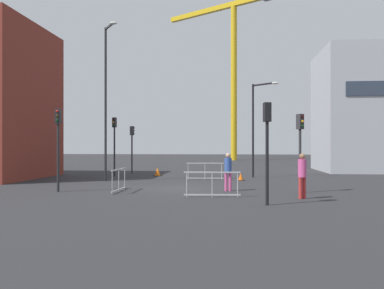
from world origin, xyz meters
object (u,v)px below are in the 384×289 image
object	(u,v)px
traffic_light_corner	(267,136)
traffic_cone_orange	(241,177)
traffic_light_verge	(114,137)
traffic_light_far	(300,139)
streetlamp_tall	(106,93)
construction_crane	(231,54)
traffic_light_near	(132,141)
pedestrian_waiting	(228,169)
streetlamp_short	(256,121)
traffic_light_island	(58,136)
traffic_cone_on_verge	(157,172)
pedestrian_walking	(302,172)

from	to	relation	value
traffic_light_corner	traffic_cone_orange	xyz separation A→B (m)	(-0.76, 10.66, -2.32)
traffic_light_verge	traffic_light_far	bearing A→B (deg)	-39.26
streetlamp_tall	traffic_light_far	distance (m)	12.20
construction_crane	traffic_light_corner	world-z (taller)	construction_crane
streetlamp_tall	traffic_light_near	size ratio (longest dim) A/B	2.56
streetlamp_tall	traffic_light_verge	bearing A→B (deg)	99.99
construction_crane	pedestrian_waiting	size ratio (longest dim) A/B	12.91
streetlamp_tall	traffic_light_near	distance (m)	7.54
traffic_light_far	streetlamp_short	bearing A→B (deg)	99.34
traffic_light_island	streetlamp_short	bearing A→B (deg)	44.90
traffic_light_near	traffic_light_verge	bearing A→B (deg)	-103.44
streetlamp_tall	streetlamp_short	xyz separation A→B (m)	(9.23, 3.97, -1.51)
traffic_cone_orange	traffic_cone_on_verge	bearing A→B (deg)	150.13
traffic_light_verge	traffic_cone_orange	size ratio (longest dim) A/B	8.98
traffic_light_near	traffic_cone_orange	size ratio (longest dim) A/B	7.91
traffic_cone_orange	construction_crane	bearing A→B (deg)	91.20
streetlamp_short	pedestrian_waiting	bearing A→B (deg)	-102.00
pedestrian_waiting	traffic_cone_on_verge	size ratio (longest dim) A/B	3.06
traffic_light_verge	traffic_cone_orange	bearing A→B (deg)	-17.97
construction_crane	traffic_light_island	xyz separation A→B (m)	(-7.92, -42.67, -13.04)
pedestrian_waiting	traffic_light_far	bearing A→B (deg)	-7.60
construction_crane	streetlamp_short	world-z (taller)	construction_crane
traffic_light_verge	streetlamp_tall	bearing A→B (deg)	-80.01
streetlamp_tall	traffic_light_verge	world-z (taller)	streetlamp_tall
traffic_cone_orange	traffic_light_verge	bearing A→B (deg)	162.03
traffic_light_corner	traffic_light_far	xyz separation A→B (m)	(1.84, 4.16, -0.08)
traffic_light_verge	traffic_light_near	xyz separation A→B (m)	(0.63, 2.64, -0.30)
traffic_light_verge	traffic_light_island	world-z (taller)	traffic_light_verge
construction_crane	traffic_light_verge	size ratio (longest dim) A/B	5.62
traffic_light_far	traffic_cone_orange	xyz separation A→B (m)	(-2.60, 6.50, -2.25)
traffic_cone_on_verge	traffic_light_near	bearing A→B (deg)	137.90
traffic_light_verge	traffic_cone_orange	xyz separation A→B (m)	(8.88, -2.88, -2.58)
traffic_light_near	traffic_light_island	bearing A→B (deg)	-91.87
pedestrian_walking	traffic_cone_orange	xyz separation A→B (m)	(-2.34, 8.68, -0.88)
traffic_light_corner	traffic_cone_orange	world-z (taller)	traffic_light_corner
traffic_light_verge	traffic_cone_orange	world-z (taller)	traffic_light_verge
traffic_cone_on_verge	pedestrian_walking	bearing A→B (deg)	-55.76
streetlamp_tall	traffic_light_island	world-z (taller)	streetlamp_tall
traffic_light_verge	traffic_cone_on_verge	bearing A→B (deg)	9.11
traffic_light_corner	pedestrian_walking	bearing A→B (deg)	51.47
traffic_light_island	construction_crane	bearing A→B (deg)	79.49
traffic_light_near	traffic_cone_orange	xyz separation A→B (m)	(8.25, -5.52, -2.27)
streetlamp_short	pedestrian_walking	xyz separation A→B (m)	(1.23, -11.21, -2.77)
pedestrian_waiting	traffic_cone_on_verge	xyz separation A→B (m)	(-5.14, 9.42, -0.79)
traffic_light_corner	traffic_light_island	distance (m)	10.04
construction_crane	pedestrian_walking	xyz separation A→B (m)	(3.08, -44.14, -14.58)
streetlamp_tall	streetlamp_short	world-z (taller)	streetlamp_tall
pedestrian_walking	pedestrian_waiting	bearing A→B (deg)	139.35
traffic_light_island	traffic_cone_orange	bearing A→B (deg)	39.75
traffic_light_corner	traffic_light_near	bearing A→B (deg)	119.09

